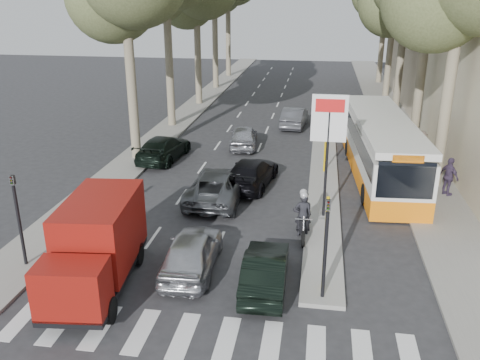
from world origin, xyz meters
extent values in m
plane|color=#28282B|center=(0.00, 0.00, 0.00)|extent=(120.00, 120.00, 0.00)
cube|color=gray|center=(8.60, 25.00, 0.06)|extent=(3.20, 70.00, 0.12)
cube|color=gray|center=(-8.00, 28.00, 0.06)|extent=(2.40, 64.00, 0.12)
cube|color=gray|center=(3.25, 11.00, 0.08)|extent=(1.50, 26.00, 0.16)
cube|color=#B7A88E|center=(15.50, 34.00, 8.00)|extent=(11.00, 20.00, 16.00)
cylinder|color=yellow|center=(3.25, -1.00, 1.75)|extent=(0.10, 0.10, 3.50)
cylinder|color=yellow|center=(3.25, 5.00, 1.75)|extent=(0.10, 0.10, 3.50)
cylinder|color=yellow|center=(3.25, 11.00, 1.75)|extent=(0.10, 0.10, 3.50)
cylinder|color=black|center=(3.25, 5.00, 2.60)|extent=(0.12, 0.12, 5.20)
cube|color=white|center=(3.25, 5.00, 4.60)|extent=(1.50, 0.10, 2.00)
cube|color=red|center=(3.25, 4.94, 5.15)|extent=(1.20, 0.02, 0.55)
cylinder|color=black|center=(3.25, -1.50, 1.60)|extent=(0.12, 0.12, 3.20)
imported|color=black|center=(3.25, -1.50, 3.10)|extent=(0.16, 0.41, 1.00)
cylinder|color=black|center=(-7.60, -1.00, 1.60)|extent=(0.12, 0.12, 3.20)
imported|color=black|center=(-7.60, -1.00, 3.10)|extent=(0.16, 0.41, 1.00)
cylinder|color=#6B604C|center=(-8.00, 12.00, 4.20)|extent=(0.56, 0.56, 8.40)
cylinder|color=#6B604C|center=(-8.10, 20.00, 4.48)|extent=(0.56, 0.56, 8.96)
cylinder|color=#6B604C|center=(-7.90, 28.00, 4.06)|extent=(0.56, 0.56, 8.12)
cylinder|color=#6B604C|center=(-8.00, 36.00, 4.76)|extent=(0.56, 0.56, 9.52)
cylinder|color=#6B604C|center=(-8.10, 44.00, 4.34)|extent=(0.56, 0.56, 8.68)
cylinder|color=#6B604C|center=(9.00, 10.00, 4.20)|extent=(0.56, 0.56, 8.40)
cylinder|color=#6B604C|center=(9.10, 18.00, 4.62)|extent=(0.56, 0.56, 9.24)
cylinder|color=#6B604C|center=(8.90, 26.00, 3.92)|extent=(0.56, 0.56, 7.84)
sphere|color=#464E2C|center=(7.90, 26.60, 8.68)|extent=(5.20, 5.20, 5.20)
cylinder|color=#6B604C|center=(9.00, 34.00, 4.48)|extent=(0.56, 0.56, 8.96)
cylinder|color=#6B604C|center=(9.10, 42.00, 4.20)|extent=(0.56, 0.56, 8.40)
imported|color=#B0B2B9|center=(-1.46, -0.27, 0.76)|extent=(1.95, 4.50, 1.51)
imported|color=black|center=(1.30, -1.00, 0.68)|extent=(1.53, 4.14, 1.35)
imported|color=#4E5156|center=(-1.84, 6.38, 0.75)|extent=(2.58, 5.42, 1.50)
imported|color=black|center=(-0.50, 8.50, 0.73)|extent=(2.70, 5.24, 1.45)
imported|color=#AAABB2|center=(-1.95, 15.36, 0.73)|extent=(2.14, 4.42, 1.45)
imported|color=#53545B|center=(1.01, 21.20, 0.74)|extent=(1.92, 4.61, 1.48)
imported|color=black|center=(-6.30, 12.04, 0.73)|extent=(2.51, 5.20, 1.46)
cube|color=black|center=(-4.33, -1.94, 0.52)|extent=(2.63, 5.82, 0.23)
cylinder|color=black|center=(-5.07, -3.90, 0.42)|extent=(0.37, 0.87, 0.85)
cylinder|color=black|center=(-3.20, -3.71, 0.42)|extent=(0.37, 0.87, 0.85)
cylinder|color=black|center=(-5.44, -0.35, 0.42)|extent=(0.37, 0.87, 0.85)
cylinder|color=black|center=(-3.57, -0.16, 0.42)|extent=(0.37, 0.87, 0.85)
cube|color=maroon|center=(-4.11, -4.09, 1.36)|extent=(2.19, 1.52, 1.60)
cube|color=black|center=(-4.05, -4.69, 1.55)|extent=(1.88, 0.27, 0.85)
cube|color=maroon|center=(-4.41, -1.19, 1.83)|extent=(2.55, 4.15, 2.35)
cube|color=orange|center=(6.20, 11.09, 0.60)|extent=(3.50, 12.66, 0.98)
cube|color=silver|center=(6.20, 11.09, 1.90)|extent=(3.50, 12.66, 1.63)
cube|color=black|center=(6.20, 11.09, 2.23)|extent=(3.49, 12.16, 0.92)
cube|color=silver|center=(6.20, 11.09, 3.10)|extent=(3.50, 12.66, 0.33)
cube|color=black|center=(6.59, 4.87, 2.07)|extent=(2.39, 0.21, 1.63)
cube|color=orange|center=(6.59, 4.87, 3.02)|extent=(1.31, 0.14, 0.35)
cylinder|color=black|center=(5.22, 7.01, 0.49)|extent=(0.37, 1.06, 1.04)
cylinder|color=black|center=(7.69, 7.17, 0.49)|extent=(0.37, 1.06, 1.04)
cylinder|color=black|center=(4.73, 14.75, 0.49)|extent=(0.37, 1.06, 1.04)
cylinder|color=black|center=(7.20, 14.91, 0.49)|extent=(0.37, 1.06, 1.04)
cylinder|color=black|center=(2.46, 2.16, 0.36)|extent=(0.16, 0.72, 0.71)
cylinder|color=black|center=(2.34, 3.84, 0.36)|extent=(0.16, 0.72, 0.71)
cylinder|color=silver|center=(2.46, 2.24, 0.78)|extent=(0.10, 0.45, 0.89)
cube|color=black|center=(2.40, 3.06, 0.50)|extent=(0.31, 0.85, 0.33)
cube|color=black|center=(2.41, 2.83, 0.80)|extent=(0.37, 0.53, 0.25)
cube|color=black|center=(2.37, 3.39, 0.74)|extent=(0.37, 0.75, 0.13)
cylinder|color=silver|center=(2.45, 2.31, 1.14)|extent=(0.69, 0.10, 0.04)
imported|color=black|center=(2.40, 3.06, 0.99)|extent=(0.72, 0.50, 1.88)
imported|color=black|center=(2.36, 3.50, 0.94)|extent=(0.89, 0.54, 1.76)
sphere|color=#B2B2B7|center=(2.40, 3.00, 1.88)|extent=(0.31, 0.31, 0.31)
sphere|color=#B2B2B7|center=(2.37, 3.47, 1.81)|extent=(0.31, 0.31, 0.31)
imported|color=#433651|center=(9.26, 8.51, 1.08)|extent=(1.08, 1.24, 1.92)
imported|color=brown|center=(8.86, 13.94, 1.02)|extent=(1.26, 0.79, 1.80)
camera|label=1|loc=(2.81, -16.06, 9.61)|focal=38.00mm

